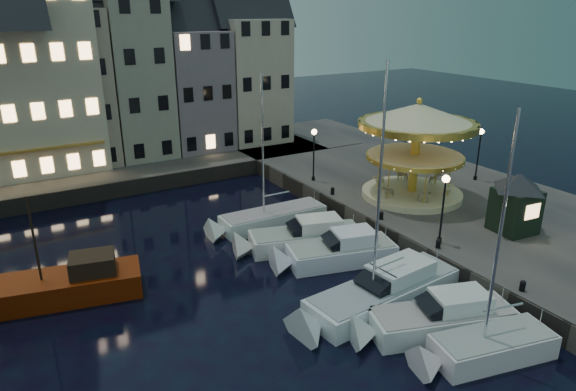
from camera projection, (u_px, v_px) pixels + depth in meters
ground at (350, 303)px, 26.39m from camera, size 160.00×160.00×0.00m
quay_east at (454, 205)px, 37.71m from camera, size 16.00×56.00×1.30m
quay_north at (84, 173)px, 44.98m from camera, size 44.00×12.00×1.30m
quaywall_e at (368, 227)px, 33.89m from camera, size 0.15×44.00×1.30m
quaywall_n at (124, 189)px, 41.08m from camera, size 48.00×0.15×1.30m
streetlamp_b at (444, 199)px, 29.26m from camera, size 0.44×0.44×4.17m
streetlamp_c at (314, 147)px, 40.17m from camera, size 0.44×0.44×4.17m
streetlamp_d at (479, 147)px, 40.32m from camera, size 0.44×0.44×4.17m
bollard_a at (523, 285)px, 24.95m from camera, size 0.30×0.30×0.57m
bollard_b at (438, 243)px, 29.40m from camera, size 0.30×0.30×0.57m
bollard_c at (381, 215)px, 33.44m from camera, size 0.30×0.30×0.57m
bollard_d at (333, 191)px, 37.89m from camera, size 0.30×0.30×0.57m
townhouse_nc at (67, 77)px, 43.80m from camera, size 6.82×8.00×14.80m
townhouse_nd at (133, 67)px, 46.37m from camera, size 5.50×8.00×15.80m
townhouse_ne at (192, 80)px, 49.49m from camera, size 6.16×8.00×12.80m
townhouse_nf at (248, 71)px, 52.21m from camera, size 6.82×8.00×13.80m
motorboat_a at (481, 349)px, 21.96m from camera, size 6.48×3.24×10.66m
motorboat_b at (434, 320)px, 23.82m from camera, size 7.82×4.41×2.15m
motorboat_c at (380, 293)px, 25.99m from camera, size 10.03×3.52×13.28m
motorboat_d at (335, 253)px, 30.37m from camera, size 7.47×4.04×2.15m
motorboat_e at (300, 239)px, 32.23m from camera, size 8.09×4.35×2.15m
motorboat_f at (266, 220)px, 35.37m from camera, size 8.50×2.29×11.31m
red_fishing_boat at (68, 286)px, 26.67m from camera, size 8.04×4.19×6.00m
carousel at (417, 133)px, 35.94m from camera, size 8.26×8.26×7.23m
ticket_kiosk at (518, 193)px, 30.88m from camera, size 3.62×3.62×4.24m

